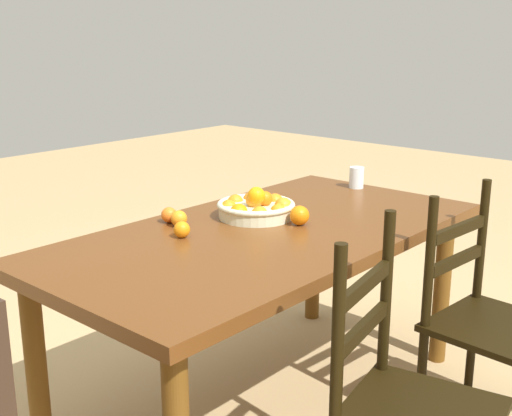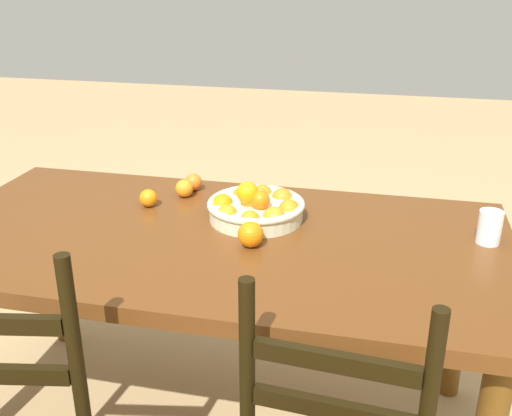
# 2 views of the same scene
# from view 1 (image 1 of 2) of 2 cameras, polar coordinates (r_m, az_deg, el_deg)

# --- Properties ---
(ground_plane) EXTENTS (12.00, 12.00, 0.00)m
(ground_plane) POSITION_cam_1_polar(r_m,az_deg,el_deg) (2.88, 0.86, -16.37)
(ground_plane) COLOR tan
(dining_table) EXTENTS (1.83, 0.94, 0.76)m
(dining_table) POSITION_cam_1_polar(r_m,az_deg,el_deg) (2.60, 0.92, -3.63)
(dining_table) COLOR #5D3214
(dining_table) RESTS_ON ground
(chair_near_window) EXTENTS (0.50, 0.50, 0.97)m
(chair_near_window) POSITION_cam_1_polar(r_m,az_deg,el_deg) (2.05, 12.85, -16.42)
(chair_near_window) COLOR black
(chair_near_window) RESTS_ON ground
(chair_by_cabinet) EXTENTS (0.48, 0.48, 0.94)m
(chair_by_cabinet) POSITION_cam_1_polar(r_m,az_deg,el_deg) (2.68, 19.41, -9.33)
(chair_by_cabinet) COLOR black
(chair_by_cabinet) RESTS_ON ground
(fruit_bowl) EXTENTS (0.32, 0.32, 0.14)m
(fruit_bowl) POSITION_cam_1_polar(r_m,az_deg,el_deg) (2.72, 0.04, 0.08)
(fruit_bowl) COLOR beige
(fruit_bowl) RESTS_ON dining_table
(orange_loose_0) EXTENTS (0.06, 0.06, 0.06)m
(orange_loose_0) POSITION_cam_1_polar(r_m,az_deg,el_deg) (2.62, -6.67, -0.90)
(orange_loose_0) COLOR orange
(orange_loose_0) RESTS_ON dining_table
(orange_loose_1) EXTENTS (0.06, 0.06, 0.06)m
(orange_loose_1) POSITION_cam_1_polar(r_m,az_deg,el_deg) (2.68, -7.51, -0.59)
(orange_loose_1) COLOR orange
(orange_loose_1) RESTS_ON dining_table
(orange_loose_2) EXTENTS (0.08, 0.08, 0.08)m
(orange_loose_2) POSITION_cam_1_polar(r_m,az_deg,el_deg) (2.62, 3.77, -0.65)
(orange_loose_2) COLOR orange
(orange_loose_2) RESTS_ON dining_table
(orange_loose_3) EXTENTS (0.06, 0.06, 0.06)m
(orange_loose_3) POSITION_cam_1_polar(r_m,az_deg,el_deg) (2.48, -6.42, -1.86)
(orange_loose_3) COLOR orange
(orange_loose_3) RESTS_ON dining_table
(drinking_glass) EXTENTS (0.07, 0.07, 0.10)m
(drinking_glass) POSITION_cam_1_polar(r_m,az_deg,el_deg) (3.28, 8.67, 2.62)
(drinking_glass) COLOR silver
(drinking_glass) RESTS_ON dining_table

